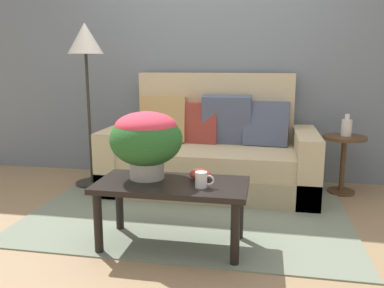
{
  "coord_description": "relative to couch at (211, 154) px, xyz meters",
  "views": [
    {
      "loc": [
        0.61,
        -2.99,
        1.24
      ],
      "look_at": [
        0.02,
        0.12,
        0.59
      ],
      "focal_mm": 37.39,
      "sensor_mm": 36.0,
      "label": 1
    }
  ],
  "objects": [
    {
      "name": "ground_plane",
      "position": [
        -0.08,
        -0.83,
        -0.35
      ],
      "size": [
        14.0,
        14.0,
        0.0
      ],
      "primitive_type": "plane",
      "color": "#997A56"
    },
    {
      "name": "wall_back",
      "position": [
        -0.08,
        0.48,
        1.12
      ],
      "size": [
        6.4,
        0.12,
        2.95
      ],
      "primitive_type": "cube",
      "color": "slate",
      "rests_on": "ground"
    },
    {
      "name": "area_rug",
      "position": [
        -0.08,
        -0.63,
        -0.35
      ],
      "size": [
        2.58,
        1.94,
        0.01
      ],
      "primitive_type": "cube",
      "color": "gray",
      "rests_on": "ground"
    },
    {
      "name": "couch",
      "position": [
        0.0,
        0.0,
        0.0
      ],
      "size": [
        2.0,
        0.93,
        1.13
      ],
      "color": "tan",
      "rests_on": "ground"
    },
    {
      "name": "coffee_table",
      "position": [
        -0.08,
        -1.33,
        0.03
      ],
      "size": [
        1.01,
        0.5,
        0.45
      ],
      "color": "black",
      "rests_on": "ground"
    },
    {
      "name": "side_table",
      "position": [
        1.26,
        0.08,
        0.03
      ],
      "size": [
        0.4,
        0.4,
        0.56
      ],
      "color": "#4C331E",
      "rests_on": "ground"
    },
    {
      "name": "floor_lamp",
      "position": [
        -1.21,
        -0.12,
        0.96
      ],
      "size": [
        0.34,
        0.34,
        1.61
      ],
      "color": "#2D2823",
      "rests_on": "ground"
    },
    {
      "name": "potted_plant",
      "position": [
        -0.27,
        -1.26,
        0.38
      ],
      "size": [
        0.49,
        0.49,
        0.46
      ],
      "color": "#B7B2A8",
      "rests_on": "coffee_table"
    },
    {
      "name": "coffee_mug",
      "position": [
        0.14,
        -1.4,
        0.15
      ],
      "size": [
        0.12,
        0.08,
        0.1
      ],
      "color": "white",
      "rests_on": "coffee_table"
    },
    {
      "name": "snack_bowl",
      "position": [
        0.1,
        -1.23,
        0.14
      ],
      "size": [
        0.15,
        0.15,
        0.07
      ],
      "color": "#B2382D",
      "rests_on": "coffee_table"
    },
    {
      "name": "table_vase",
      "position": [
        1.27,
        0.09,
        0.29
      ],
      "size": [
        0.1,
        0.1,
        0.21
      ],
      "color": "silver",
      "rests_on": "side_table"
    }
  ]
}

